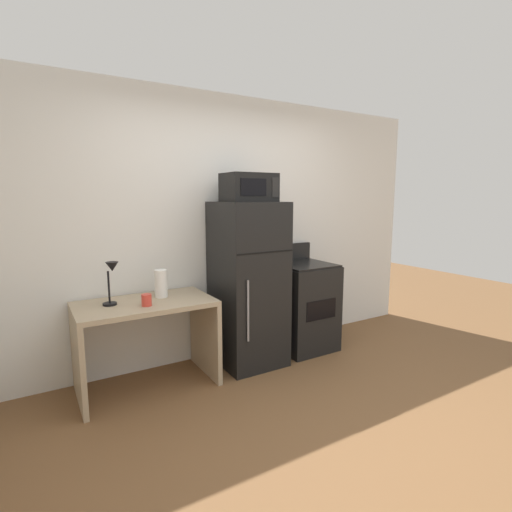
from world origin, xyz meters
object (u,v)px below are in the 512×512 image
object	(u,v)px
coffee_mug	(147,300)
desk_lamp	(111,276)
oven_range	(303,305)
microwave	(249,188)
refrigerator	(248,284)
paper_towel_roll	(161,284)
desk	(146,328)

from	to	relation	value
coffee_mug	desk_lamp	bearing A→B (deg)	144.72
desk_lamp	coffee_mug	distance (m)	0.34
oven_range	microwave	bearing A→B (deg)	-176.77
desk_lamp	microwave	world-z (taller)	microwave
refrigerator	paper_towel_roll	bearing A→B (deg)	174.81
desk_lamp	oven_range	size ratio (longest dim) A/B	0.32
microwave	oven_range	bearing A→B (deg)	3.23
paper_towel_roll	microwave	distance (m)	1.18
desk_lamp	microwave	bearing A→B (deg)	-2.18
paper_towel_roll	oven_range	xyz separation A→B (m)	(1.51, -0.06, -0.40)
coffee_mug	paper_towel_roll	distance (m)	0.29
desk_lamp	paper_towel_roll	distance (m)	0.43
coffee_mug	paper_towel_roll	world-z (taller)	paper_towel_roll
desk	refrigerator	world-z (taller)	refrigerator
paper_towel_roll	oven_range	distance (m)	1.56
desk_lamp	desk	bearing A→B (deg)	-6.90
desk_lamp	paper_towel_roll	size ratio (longest dim) A/B	1.47
desk	microwave	bearing A→B (deg)	-1.00
paper_towel_roll	microwave	world-z (taller)	microwave
desk	oven_range	xyz separation A→B (m)	(1.68, 0.02, -0.05)
paper_towel_roll	refrigerator	size ratio (longest dim) A/B	0.15
microwave	oven_range	world-z (taller)	microwave
desk	paper_towel_roll	distance (m)	0.40
coffee_mug	refrigerator	size ratio (longest dim) A/B	0.06
paper_towel_roll	refrigerator	xyz separation A→B (m)	(0.83, -0.08, -0.09)
paper_towel_roll	coffee_mug	bearing A→B (deg)	-131.34
desk_lamp	oven_range	world-z (taller)	desk_lamp
coffee_mug	microwave	distance (m)	1.36
refrigerator	oven_range	bearing A→B (deg)	1.45
coffee_mug	refrigerator	distance (m)	1.02
desk	paper_towel_roll	bearing A→B (deg)	25.39
desk	refrigerator	xyz separation A→B (m)	(0.99, 0.00, 0.26)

